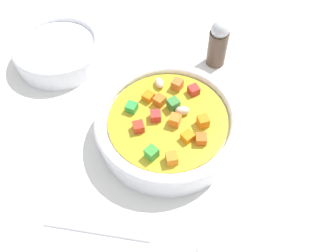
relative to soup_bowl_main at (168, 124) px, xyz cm
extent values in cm
cube|color=silver|center=(-0.01, 0.00, -3.67)|extent=(140.00, 140.00, 2.00)
cylinder|color=white|center=(-0.01, 0.00, -0.85)|extent=(20.19, 20.19, 3.65)
torus|color=white|center=(-0.01, 0.00, 1.47)|extent=(20.64, 20.64, 1.66)
cylinder|color=gold|center=(-0.01, 0.00, 1.17)|extent=(16.86, 16.86, 0.40)
cube|color=red|center=(-4.39, -0.23, 1.99)|extent=(1.65, 1.65, 1.24)
cube|color=orange|center=(3.91, -2.92, 2.16)|extent=(1.61, 1.61, 1.57)
cube|color=green|center=(-4.03, 3.52, 1.96)|extent=(2.03, 2.03, 1.17)
cube|color=red|center=(5.37, 2.71, 1.97)|extent=(1.48, 1.48, 1.19)
cube|color=orange|center=(0.28, 2.91, 2.06)|extent=(1.94, 1.94, 1.37)
cube|color=orange|center=(-2.38, -6.30, 2.10)|extent=(1.70, 1.70, 1.46)
cube|color=green|center=(-4.40, -4.58, 2.20)|extent=(1.87, 1.87, 1.66)
cube|color=orange|center=(0.53, -1.14, 2.13)|extent=(2.03, 2.03, 1.51)
cube|color=red|center=(-1.55, 0.72, 1.99)|extent=(1.84, 1.84, 1.23)
ellipsoid|color=beige|center=(1.35, 6.10, 1.93)|extent=(1.52, 2.15, 1.11)
cube|color=orange|center=(-1.11, 4.37, 1.91)|extent=(1.97, 1.97, 1.08)
cube|color=#398339|center=(1.48, 1.42, 2.17)|extent=(1.63, 1.63, 1.58)
cube|color=orange|center=(3.59, 4.56, 2.11)|extent=(2.00, 2.00, 1.48)
cube|color=orange|center=(0.95, -4.13, 1.92)|extent=(1.75, 1.75, 1.10)
ellipsoid|color=beige|center=(2.19, -0.34, 2.00)|extent=(2.37, 2.04, 1.26)
cube|color=#DA5B1C|center=(2.41, -5.20, 1.96)|extent=(1.91, 1.91, 1.17)
cylinder|color=silver|center=(-14.09, -9.49, -2.29)|extent=(11.76, 8.17, 0.76)
ellipsoid|color=silver|center=(-2.50, -17.19, -2.23)|extent=(3.84, 3.68, 0.88)
cylinder|color=white|center=(-10.49, 22.15, -1.06)|extent=(14.89, 14.89, 3.23)
torus|color=white|center=(-10.49, 22.15, 0.86)|extent=(15.04, 15.04, 1.19)
cylinder|color=#4C3828|center=(13.82, 10.31, 0.51)|extent=(3.27, 3.27, 6.37)
sphere|color=silver|center=(13.82, 10.31, 4.43)|extent=(2.95, 2.95, 2.95)
camera|label=1|loc=(-11.08, -24.14, 38.39)|focal=34.92mm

